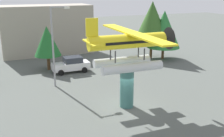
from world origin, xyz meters
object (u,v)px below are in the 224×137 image
at_px(car_mid_white, 71,64).
at_px(streetlight_primary, 55,41).
at_px(display_pedestal, 127,88).
at_px(tree_east, 47,41).
at_px(floatplane_monument, 129,47).
at_px(tree_center_back, 152,22).
at_px(storefront_building, 47,30).
at_px(tree_far_east, 164,29).

height_order(car_mid_white, streetlight_primary, streetlight_primary).
bearing_deg(display_pedestal, tree_east, 106.11).
height_order(display_pedestal, floatplane_monument, floatplane_monument).
bearing_deg(streetlight_primary, tree_east, 86.94).
xyz_separation_m(floatplane_monument, streetlight_primary, (-4.22, 7.16, -0.41)).
relative_size(floatplane_monument, tree_center_back, 1.36).
xyz_separation_m(car_mid_white, storefront_building, (-0.64, 10.87, 2.59)).
bearing_deg(car_mid_white, tree_center_back, -169.82).
xyz_separation_m(floatplane_monument, storefront_building, (-2.35, 22.00, -1.40)).
bearing_deg(tree_center_back, tree_east, -179.25).
bearing_deg(tree_east, tree_far_east, -2.66).
distance_m(floatplane_monument, streetlight_primary, 8.32).
distance_m(display_pedestal, floatplane_monument, 3.28).
relative_size(streetlight_primary, tree_far_east, 1.19).
xyz_separation_m(car_mid_white, tree_center_back, (11.76, 2.11, 4.11)).
distance_m(car_mid_white, tree_east, 3.87).
relative_size(floatplane_monument, car_mid_white, 2.48).
bearing_deg(tree_far_east, storefront_building, 144.92).
bearing_deg(tree_far_east, display_pedestal, -132.99).
distance_m(tree_east, tree_far_east, 15.32).
xyz_separation_m(floatplane_monument, tree_far_east, (11.39, 12.36, -0.87)).
bearing_deg(storefront_building, display_pedestal, -84.24).
height_order(streetlight_primary, tree_far_east, streetlight_primary).
height_order(floatplane_monument, tree_far_east, floatplane_monument).
distance_m(floatplane_monument, tree_far_east, 16.83).
xyz_separation_m(display_pedestal, floatplane_monument, (0.13, -0.00, 3.27)).
bearing_deg(tree_center_back, car_mid_white, -169.82).
bearing_deg(streetlight_primary, storefront_building, 82.82).
relative_size(display_pedestal, tree_east, 0.62).
relative_size(car_mid_white, storefront_building, 0.33).
distance_m(display_pedestal, tree_center_back, 17.04).
xyz_separation_m(floatplane_monument, tree_east, (-3.90, 13.07, -1.46)).
height_order(streetlight_primary, storefront_building, streetlight_primary).
bearing_deg(storefront_building, car_mid_white, -86.61).
bearing_deg(storefront_building, streetlight_primary, -97.18).
bearing_deg(streetlight_primary, tree_far_east, 18.41).
relative_size(floatplane_monument, storefront_building, 0.82).
xyz_separation_m(car_mid_white, tree_far_east, (13.09, 1.22, 3.12)).
relative_size(floatplane_monument, tree_far_east, 1.62).
bearing_deg(streetlight_primary, tree_center_back, 23.10).
bearing_deg(display_pedestal, tree_far_east, 47.01).
height_order(floatplane_monument, streetlight_primary, streetlight_primary).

